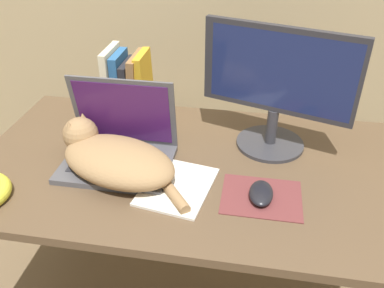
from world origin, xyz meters
The scene contains 8 objects.
desk centered at (0.00, 0.38, 0.64)m, with size 1.38×0.76×0.71m.
laptop centered at (-0.22, 0.36, 0.76)m, with size 0.34×0.25×0.26m.
cat centered at (-0.22, 0.29, 0.77)m, with size 0.45×0.32×0.14m.
external_monitor centered at (0.25, 0.53, 0.93)m, with size 0.47×0.23×0.41m.
mousepad centered at (0.23, 0.25, 0.71)m, with size 0.23×0.18×0.00m.
computer_mouse centered at (0.22, 0.25, 0.73)m, with size 0.07×0.11×0.03m.
book_row centered at (-0.29, 0.67, 0.83)m, with size 0.15×0.17×0.26m.
notepad centered at (-0.02, 0.25, 0.71)m, with size 0.23×0.27×0.01m.
Camera 1 is at (0.18, -0.66, 1.46)m, focal length 38.00 mm.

